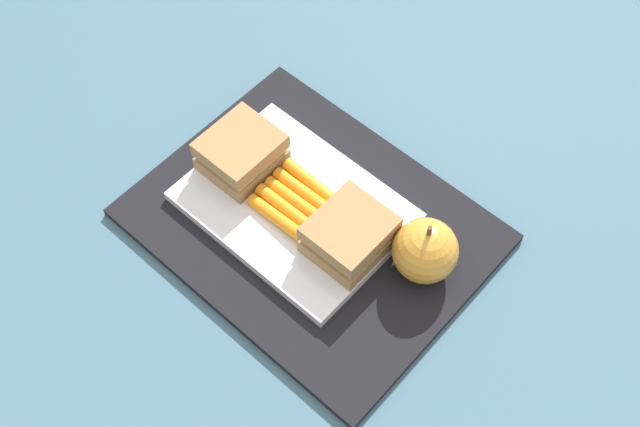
{
  "coord_description": "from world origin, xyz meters",
  "views": [
    {
      "loc": [
        0.31,
        -0.33,
        0.76
      ],
      "look_at": [
        0.01,
        0.0,
        0.04
      ],
      "focal_mm": 45.48,
      "sensor_mm": 36.0,
      "label": 1
    }
  ],
  "objects": [
    {
      "name": "apple",
      "position": [
        0.12,
        0.04,
        0.04
      ],
      "size": [
        0.07,
        0.07,
        0.08
      ],
      "color": "gold",
      "rests_on": "lunchbag_mat"
    },
    {
      "name": "lunchbag_mat",
      "position": [
        0.0,
        0.0,
        0.01
      ],
      "size": [
        0.36,
        0.28,
        0.01
      ],
      "primitive_type": "cube",
      "color": "black",
      "rests_on": "ground_plane"
    },
    {
      "name": "sandwich_half_right",
      "position": [
        0.05,
        0.0,
        0.04
      ],
      "size": [
        0.07,
        0.08,
        0.04
      ],
      "color": "#9E7A4C",
      "rests_on": "food_tray"
    },
    {
      "name": "sandwich_half_left",
      "position": [
        -0.1,
        0.0,
        0.04
      ],
      "size": [
        0.07,
        0.08,
        0.04
      ],
      "color": "#9E7A4C",
      "rests_on": "food_tray"
    },
    {
      "name": "carrot_sticks_bundle",
      "position": [
        -0.03,
        0.0,
        0.03
      ],
      "size": [
        0.08,
        0.07,
        0.02
      ],
      "color": "orange",
      "rests_on": "food_tray"
    },
    {
      "name": "food_tray",
      "position": [
        -0.03,
        0.0,
        0.02
      ],
      "size": [
        0.23,
        0.17,
        0.01
      ],
      "primitive_type": "cube",
      "color": "white",
      "rests_on": "lunchbag_mat"
    },
    {
      "name": "ground_plane",
      "position": [
        0.0,
        0.0,
        0.0
      ],
      "size": [
        2.4,
        2.4,
        0.0
      ],
      "primitive_type": "plane",
      "color": "#42667A"
    }
  ]
}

